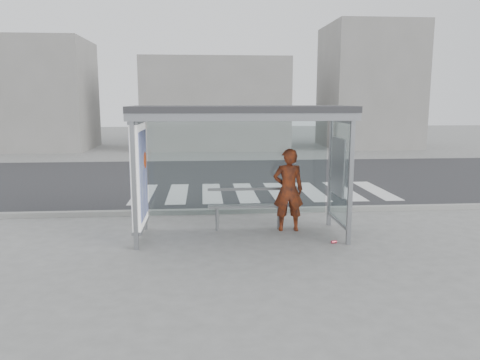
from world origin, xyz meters
The scene contains 11 objects.
ground centered at (0.00, 0.00, 0.00)m, with size 80.00×80.00×0.00m, color slate.
road centered at (0.00, 7.00, 0.00)m, with size 30.00×10.00×0.01m, color #242426.
curb centered at (0.00, 1.95, 0.06)m, with size 30.00×0.18×0.12m, color gray.
crosswalk centered at (1.00, 4.50, 0.00)m, with size 7.55×3.00×0.00m.
bus_shelter centered at (-0.37, 0.06, 1.98)m, with size 4.25×1.65×2.62m.
building_left centered at (-10.00, 18.00, 3.00)m, with size 6.00×5.00×6.00m, color slate.
building_center centered at (0.00, 18.00, 2.50)m, with size 8.00×5.00×5.00m, color slate.
building_right centered at (9.00, 18.00, 3.50)m, with size 5.00×5.00×7.00m, color slate.
person centered at (1.02, 0.37, 0.87)m, with size 0.64×0.42×1.75m, color orange.
bench centered at (0.18, 0.50, 0.52)m, with size 1.69×0.31×0.88m.
soda_can centered at (1.75, -0.61, 0.03)m, with size 0.06×0.06×0.11m, color #EE465B.
Camera 1 is at (-0.76, -9.13, 2.73)m, focal length 35.00 mm.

